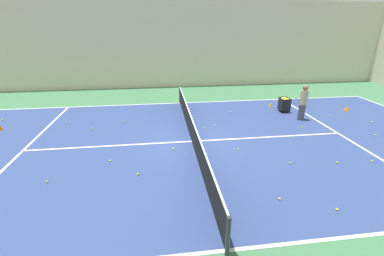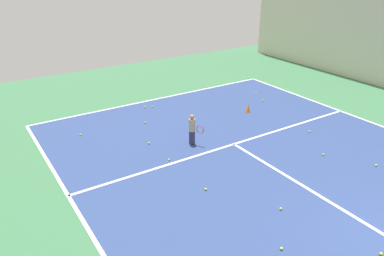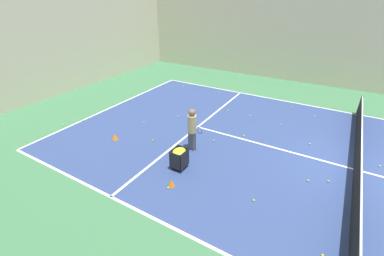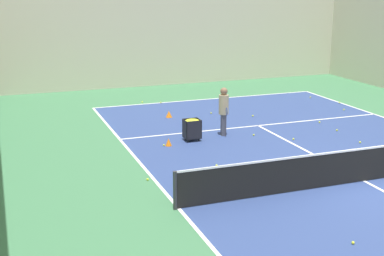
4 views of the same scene
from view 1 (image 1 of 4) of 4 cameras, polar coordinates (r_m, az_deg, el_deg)
ground_plane at (r=10.71m, az=-0.00°, el=-2.99°), size 36.81×36.81×0.00m
court_playing_area at (r=10.71m, az=-0.00°, el=-2.99°), size 11.21×24.00×0.00m
line_sideline_left at (r=15.94m, az=-2.63°, el=5.58°), size 0.10×24.00×0.00m
line_sideline_right at (r=6.20m, az=7.46°, el=-25.41°), size 0.10×24.00×0.00m
line_service_near at (r=11.90m, az=-33.46°, el=-4.24°), size 11.21×0.10×0.00m
line_service_far at (r=13.23m, az=29.67°, el=-1.00°), size 11.21×0.10×0.00m
line_centre_service at (r=10.71m, az=-0.00°, el=-2.97°), size 0.10×13.20×0.00m
hall_enclosure_left at (r=19.79m, az=-3.98°, el=17.83°), size 0.15×33.11×6.13m
tennis_net at (r=10.50m, az=-0.00°, el=-0.42°), size 11.51×0.10×1.01m
coach_at_net at (r=13.93m, az=23.50°, el=5.68°), size 0.44×0.72×1.80m
ball_cart at (r=15.05m, az=19.89°, el=5.46°), size 0.58×0.48×0.80m
training_cone_0 at (r=14.67m, az=-36.90°, el=0.20°), size 0.21×0.21×0.34m
training_cone_1 at (r=16.87m, az=31.14°, el=3.78°), size 0.27×0.27×0.28m
training_cone_2 at (r=15.88m, az=17.10°, el=5.04°), size 0.23×0.23×0.27m
tennis_ball_0 at (r=13.79m, az=35.59°, el=-1.29°), size 0.07×0.07×0.07m
tennis_ball_2 at (r=10.14m, az=10.20°, el=-4.69°), size 0.07×0.07×0.07m
tennis_ball_4 at (r=7.80m, az=18.86°, el=-14.66°), size 0.07×0.07×0.07m
tennis_ball_5 at (r=9.70m, az=20.96°, el=-7.24°), size 0.07×0.07×0.07m
tennis_ball_6 at (r=13.16m, az=23.22°, el=0.21°), size 0.07×0.07×0.07m
tennis_ball_7 at (r=14.08m, az=-26.12°, el=1.12°), size 0.07×0.07×0.07m
tennis_ball_8 at (r=12.36m, az=5.18°, el=0.63°), size 0.07×0.07×0.07m
tennis_ball_10 at (r=11.18m, az=35.08°, el=-6.03°), size 0.07×0.07×0.07m
tennis_ball_11 at (r=11.80m, az=21.61°, el=-2.00°), size 0.07×0.07×0.07m
tennis_ball_12 at (r=9.24m, az=-29.55°, el=-10.34°), size 0.07×0.07×0.07m
tennis_ball_18 at (r=15.51m, az=35.09°, el=1.09°), size 0.07×0.07×0.07m
tennis_ball_19 at (r=8.63m, az=-11.94°, el=-9.99°), size 0.07×0.07×0.07m
tennis_ball_21 at (r=13.23m, az=-15.00°, el=1.43°), size 0.07×0.07×0.07m
tennis_ball_23 at (r=15.45m, az=28.23°, el=2.47°), size 0.07×0.07×0.07m
tennis_ball_24 at (r=10.42m, az=29.57°, el=-6.68°), size 0.07×0.07×0.07m
tennis_ball_27 at (r=12.77m, az=-21.28°, el=-0.13°), size 0.07×0.07×0.07m
tennis_ball_28 at (r=8.03m, az=29.51°, el=-15.45°), size 0.07×0.07×0.07m
tennis_ball_29 at (r=14.87m, az=-0.07°, el=4.50°), size 0.07×0.07×0.07m
tennis_ball_30 at (r=14.38m, az=8.66°, el=3.62°), size 0.07×0.07×0.07m
tennis_ball_33 at (r=16.43m, az=5.01°, el=6.15°), size 0.07×0.07×0.07m
tennis_ball_34 at (r=16.06m, az=16.88°, el=4.88°), size 0.07×0.07×0.07m
tennis_ball_35 at (r=10.04m, az=-4.16°, el=-4.65°), size 0.07×0.07×0.07m
tennis_ball_36 at (r=11.96m, az=2.70°, el=-0.05°), size 0.07×0.07×0.07m
tennis_ball_37 at (r=9.64m, az=-17.72°, el=-6.96°), size 0.07×0.07×0.07m
tennis_ball_38 at (r=16.18m, az=-36.53°, el=1.49°), size 0.07×0.07×0.07m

